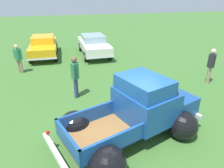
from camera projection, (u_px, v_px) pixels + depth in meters
The scene contains 7 objects.
ground_plane at pixel (127, 138), 6.38m from camera, with size 80.00×80.00×0.00m, color #3D6B2D.
vintage_pickup_truck at pixel (138, 114), 6.27m from camera, with size 4.99×3.83×1.96m.
show_car_0 at pixel (44, 46), 14.28m from camera, with size 1.89×4.36×1.43m.
show_car_1 at pixel (94, 44), 14.62m from camera, with size 1.86×4.45×1.43m.
spectator_0 at pixel (75, 74), 8.48m from camera, with size 0.42×0.53×1.82m.
spectator_1 at pixel (18, 57), 11.22m from camera, with size 0.51×0.46×1.62m.
spectator_2 at pixel (211, 64), 9.87m from camera, with size 0.47×0.48×1.75m.
Camera 1 is at (-1.80, -4.82, 4.16)m, focal length 32.53 mm.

